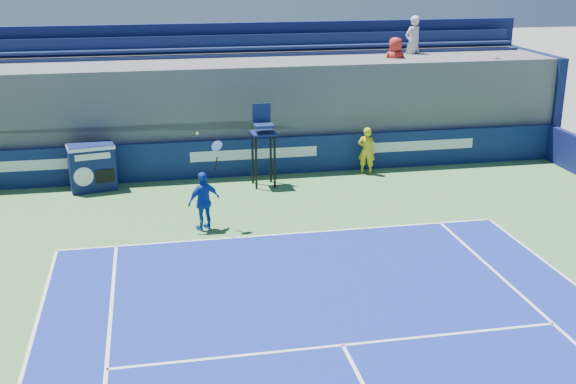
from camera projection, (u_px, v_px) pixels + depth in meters
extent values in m
imported|color=gold|center=(367.00, 151.00, 22.75)|extent=(0.65, 0.56, 1.51)
cube|color=white|center=(285.00, 234.00, 17.99)|extent=(10.97, 0.07, 0.00)
cube|color=white|center=(343.00, 345.00, 12.88)|extent=(8.23, 0.07, 0.00)
cube|color=#0D1B4C|center=(254.00, 157.00, 22.66)|extent=(20.40, 0.20, 1.20)
cube|color=white|center=(55.00, 164.00, 21.44)|extent=(3.20, 0.01, 0.32)
cube|color=white|center=(254.00, 154.00, 22.53)|extent=(4.00, 0.01, 0.32)
cube|color=white|center=(421.00, 146.00, 23.53)|extent=(3.60, 0.01, 0.32)
cylinder|color=white|center=(371.00, 148.00, 23.22)|extent=(0.44, 0.01, 0.44)
cube|color=#0E1747|center=(92.00, 167.00, 21.19)|extent=(1.41, 0.94, 1.40)
cube|color=white|center=(90.00, 147.00, 20.99)|extent=(1.43, 0.96, 0.10)
cylinder|color=white|center=(84.00, 177.00, 20.81)|extent=(0.55, 0.13, 0.56)
cube|color=black|center=(105.00, 176.00, 21.04)|extent=(0.54, 0.13, 0.40)
cube|color=white|center=(93.00, 157.00, 20.74)|extent=(0.98, 0.20, 0.18)
cylinder|color=black|center=(256.00, 163.00, 21.24)|extent=(0.07, 0.07, 1.60)
cylinder|color=black|center=(275.00, 162.00, 21.36)|extent=(0.07, 0.07, 1.60)
cylinder|color=black|center=(253.00, 158.00, 21.75)|extent=(0.07, 0.07, 1.60)
cylinder|color=black|center=(271.00, 157.00, 21.88)|extent=(0.07, 0.07, 1.60)
cube|color=#0F184C|center=(263.00, 133.00, 21.30)|extent=(0.73, 0.73, 0.06)
cube|color=navy|center=(264.00, 126.00, 21.13)|extent=(0.57, 0.47, 0.08)
cube|color=#131E48|center=(261.00, 113.00, 21.36)|extent=(0.55, 0.08, 0.60)
imported|color=#1444A5|center=(204.00, 201.00, 18.08)|extent=(0.96, 0.72, 1.51)
cylinder|color=black|center=(216.00, 164.00, 17.92)|extent=(0.08, 0.16, 0.39)
torus|color=silver|center=(217.00, 146.00, 17.72)|extent=(0.32, 0.21, 0.29)
cylinder|color=white|center=(217.00, 146.00, 17.72)|extent=(0.26, 0.16, 0.24)
sphere|color=yellow|center=(197.00, 134.00, 17.37)|extent=(0.07, 0.07, 0.07)
cube|color=#59595E|center=(245.00, 111.00, 24.09)|extent=(20.40, 3.60, 3.38)
cube|color=#59595E|center=(251.00, 126.00, 22.90)|extent=(20.40, 0.90, 0.55)
cube|color=#14204C|center=(251.00, 112.00, 22.66)|extent=(20.00, 0.45, 0.08)
cube|color=#14204C|center=(250.00, 104.00, 22.83)|extent=(20.00, 0.06, 0.45)
cube|color=#59595E|center=(247.00, 103.00, 23.57)|extent=(20.40, 0.90, 0.55)
cube|color=#14204C|center=(247.00, 89.00, 23.33)|extent=(20.00, 0.45, 0.08)
cube|color=#14204C|center=(246.00, 82.00, 23.50)|extent=(20.00, 0.06, 0.45)
cube|color=#59595E|center=(243.00, 82.00, 24.24)|extent=(20.40, 0.90, 0.55)
cube|color=#14204C|center=(243.00, 68.00, 23.99)|extent=(20.00, 0.45, 0.08)
cube|color=#14204C|center=(242.00, 61.00, 24.16)|extent=(20.00, 0.06, 0.45)
cube|color=#59595E|center=(239.00, 62.00, 24.90)|extent=(20.40, 0.90, 0.55)
cube|color=#14204C|center=(239.00, 48.00, 24.66)|extent=(20.00, 0.45, 0.08)
cube|color=#14204C|center=(238.00, 41.00, 24.83)|extent=(20.00, 0.06, 0.45)
cube|color=#0C1647|center=(237.00, 85.00, 25.75)|extent=(20.80, 0.30, 4.40)
cube|color=#0C1647|center=(530.00, 99.00, 25.98)|extent=(0.30, 3.90, 3.40)
imported|color=gold|center=(52.00, 99.00, 21.43)|extent=(0.84, 0.69, 1.58)
imported|color=white|center=(203.00, 95.00, 22.26)|extent=(1.00, 0.61, 1.50)
imported|color=#18847C|center=(318.00, 89.00, 22.90)|extent=(0.99, 0.50, 1.62)
imported|color=red|center=(395.00, 63.00, 24.07)|extent=(0.85, 0.56, 1.74)
imported|color=black|center=(494.00, 83.00, 24.00)|extent=(0.67, 0.52, 1.65)
imported|color=silver|center=(413.00, 42.00, 24.90)|extent=(0.77, 0.65, 1.80)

